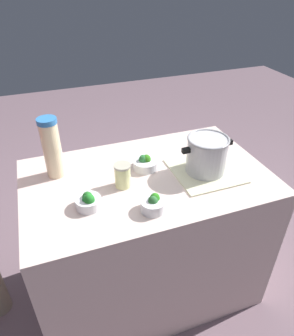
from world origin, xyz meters
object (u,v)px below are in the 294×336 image
object	(u,v)px
broccoli_bowl_front	(145,163)
broccoli_bowl_center	(153,204)
cooking_pot	(207,154)
lemonade_pitcher	(52,148)
broccoli_bowl_back	(88,201)
mason_jar	(123,175)

from	to	relation	value
broccoli_bowl_front	broccoli_bowl_center	distance (m)	0.34
cooking_pot	lemonade_pitcher	xyz separation A→B (m)	(0.73, -0.24, 0.05)
lemonade_pitcher	broccoli_bowl_back	xyz separation A→B (m)	(-0.11, 0.31, -0.13)
broccoli_bowl_center	broccoli_bowl_back	distance (m)	0.29
broccoli_bowl_back	cooking_pot	bearing A→B (deg)	-173.45
mason_jar	broccoli_bowl_center	bearing A→B (deg)	109.16
broccoli_bowl_back	broccoli_bowl_center	bearing A→B (deg)	156.27
mason_jar	broccoli_bowl_back	bearing A→B (deg)	27.77
lemonade_pitcher	broccoli_bowl_front	xyz separation A→B (m)	(-0.45, 0.10, -0.13)
broccoli_bowl_back	broccoli_bowl_front	bearing A→B (deg)	-148.63
cooking_pot	broccoli_bowl_back	bearing A→B (deg)	6.55
lemonade_pitcher	cooking_pot	bearing A→B (deg)	162.02
cooking_pot	mason_jar	bearing A→B (deg)	-3.63
cooking_pot	broccoli_bowl_front	world-z (taller)	cooking_pot
lemonade_pitcher	mason_jar	distance (m)	0.37
cooking_pot	mason_jar	distance (m)	0.44
lemonade_pitcher	broccoli_bowl_back	bearing A→B (deg)	108.87
broccoli_bowl_center	broccoli_bowl_back	xyz separation A→B (m)	(0.26, -0.12, 0.00)
lemonade_pitcher	mason_jar	bearing A→B (deg)	144.58
broccoli_bowl_center	cooking_pot	bearing A→B (deg)	-152.56
cooking_pot	broccoli_bowl_front	distance (m)	0.32
broccoli_bowl_front	broccoli_bowl_back	size ratio (longest dim) A/B	1.15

